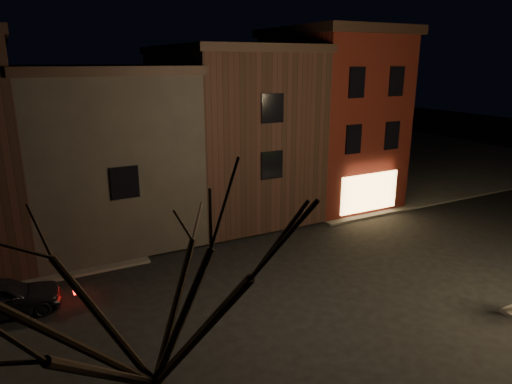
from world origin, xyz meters
TOP-DOWN VIEW (x-y plane):
  - ground at (0.00, 0.00)m, footprint 120.00×120.00m
  - sidewalk_far_right at (20.00, 20.00)m, footprint 30.00×30.00m
  - corner_building at (8.00, 9.47)m, footprint 6.50×8.50m
  - row_building_a at (1.50, 10.50)m, footprint 7.30×10.30m
  - row_building_b at (-5.75, 10.50)m, footprint 7.80×10.30m
  - bare_tree_left at (-8.00, -7.00)m, footprint 5.60×5.60m
  - parked_car_a at (-10.84, 3.12)m, footprint 4.08×1.78m

SIDE VIEW (x-z plane):
  - ground at x=0.00m, z-range 0.00..0.00m
  - sidewalk_far_right at x=20.00m, z-range 0.00..0.12m
  - parked_car_a at x=-10.84m, z-range 0.00..1.37m
  - row_building_b at x=-5.75m, z-range 0.13..8.53m
  - row_building_a at x=1.50m, z-range 0.13..9.53m
  - corner_building at x=8.00m, z-range 0.15..10.65m
  - bare_tree_left at x=-8.00m, z-range 1.68..9.18m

